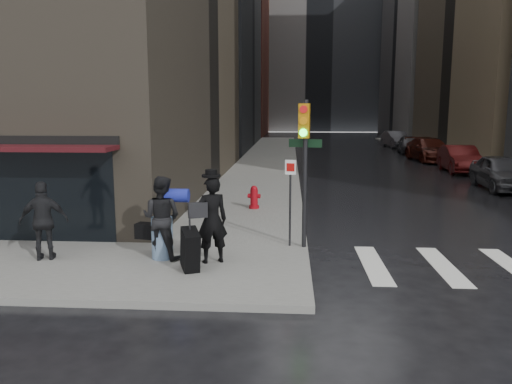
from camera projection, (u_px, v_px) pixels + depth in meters
ground at (219, 275)px, 10.95m from camera, size 140.00×140.00×0.00m
sidewalk_left at (270, 157)px, 37.51m from camera, size 4.00×50.00×0.15m
sidewalk_right at (453, 158)px, 36.61m from camera, size 3.00×50.00×0.15m
bldg_left_far at (189, 42)px, 70.72m from camera, size 22.00×20.00×26.00m
bldg_right_far at (481, 40)px, 64.25m from camera, size 22.00×20.00×25.00m
bldg_distant at (318, 36)px, 84.71m from camera, size 40.00×12.00×32.00m
man_overcoat at (207, 225)px, 11.10m from camera, size 1.09×1.42×2.17m
man_jeans at (162, 217)px, 11.54m from camera, size 1.36×0.94×1.94m
man_greycoat at (44, 221)px, 11.45m from camera, size 1.15×0.71×1.83m
traffic_light at (303, 154)px, 12.21m from camera, size 0.90×0.52×3.68m
fire_hydrant at (254, 198)px, 17.53m from camera, size 0.46×0.35×0.81m
parked_car_1 at (502, 172)px, 22.58m from camera, size 2.08×4.68×1.56m
parked_car_2 at (460, 159)px, 28.79m from camera, size 1.94×4.79×1.55m
parked_car_3 at (429, 150)px, 35.00m from camera, size 2.64×5.72×1.62m
parked_car_4 at (410, 144)px, 41.22m from camera, size 2.06×4.50×1.49m
parked_car_5 at (396, 139)px, 47.42m from camera, size 2.11×4.92×1.58m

